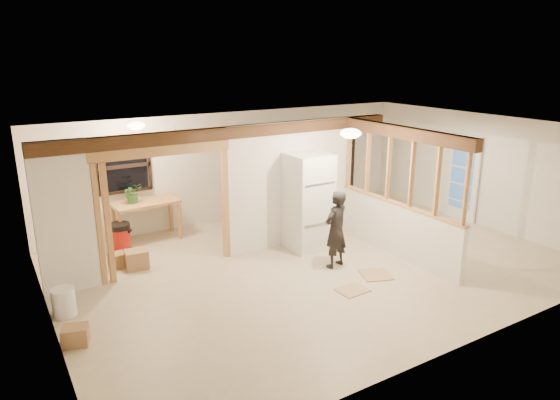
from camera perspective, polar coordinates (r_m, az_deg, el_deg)
floor at (r=9.39m, az=4.09°, el=-7.29°), size 9.00×6.50×0.01m
ceiling at (r=8.69m, az=4.43°, el=8.01°), size 9.00×6.50×0.01m
wall_back at (r=11.67m, az=-5.05°, el=3.91°), size 9.00×0.01×2.50m
wall_front at (r=6.74m, az=20.57°, el=-6.57°), size 9.00×0.01×2.50m
wall_left at (r=7.44m, az=-25.43°, el=-4.99°), size 0.01×6.50×2.50m
wall_right at (r=12.07m, az=21.98°, el=3.19°), size 0.01×6.50×2.50m
partition_left_stub at (r=8.61m, az=-23.41°, el=-1.94°), size 0.90×0.12×2.50m
partition_center at (r=10.02m, az=1.21°, el=1.89°), size 2.80×0.12×2.50m
doorway_frame at (r=8.99m, az=-12.92°, el=-1.24°), size 2.46×0.14×2.20m
header_beam_back at (r=9.22m, az=-5.11°, el=7.72°), size 7.00×0.18×0.22m
header_beam_right at (r=9.44m, az=13.85°, el=7.52°), size 0.18×3.30×0.22m
pony_wall at (r=9.89m, az=13.11°, el=-3.30°), size 0.12×3.20×1.00m
stud_partition at (r=9.57m, az=13.56°, el=3.26°), size 0.14×3.20×1.32m
window_back at (r=10.67m, az=-17.52°, el=3.67°), size 1.12×0.10×1.10m
french_door at (r=12.30m, az=20.16°, el=2.41°), size 0.12×0.86×2.00m
ceiling_dome_main at (r=8.48m, az=8.07°, el=7.56°), size 0.36×0.36×0.16m
ceiling_dome_util at (r=9.70m, az=-16.12°, el=8.18°), size 0.32×0.32×0.14m
hanging_bulb at (r=9.23m, az=-11.79°, el=6.20°), size 0.07×0.07×0.07m
refrigerator at (r=9.81m, az=3.23°, el=-0.20°), size 0.79×0.77×1.92m
woman at (r=9.05m, az=6.40°, el=-3.34°), size 0.59×0.46×1.44m
work_table at (r=10.74m, az=-14.95°, el=-2.31°), size 1.38×0.77×0.84m
potted_plant at (r=10.52m, az=-16.48°, el=0.74°), size 0.42×0.37×0.41m
shop_vac at (r=10.25m, az=-17.81°, el=-4.15°), size 0.60×0.60×0.60m
bookshelf at (r=13.04m, az=6.58°, el=3.46°), size 0.86×0.29×1.73m
bucket at (r=8.21m, az=-23.47°, el=-10.65°), size 0.45×0.45×0.43m
box_util_a at (r=9.48m, az=-16.04°, el=-6.52°), size 0.43×0.38×0.34m
box_util_b at (r=9.65m, az=-18.12°, el=-6.55°), size 0.30×0.30×0.26m
box_front at (r=7.44m, az=-22.34°, el=-14.14°), size 0.39×0.35×0.27m
floor_panel_near at (r=9.06m, az=10.89°, el=-8.38°), size 0.65×0.65×0.02m
floor_panel_far at (r=8.45m, az=8.28°, el=-10.15°), size 0.51×0.42×0.02m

